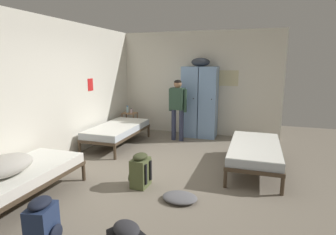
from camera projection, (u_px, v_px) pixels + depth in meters
ground_plane at (163, 172)px, 5.00m from camera, size 9.31×9.31×0.00m
room_backdrop at (130, 88)px, 6.28m from camera, size 4.35×5.88×2.77m
locker_bank at (200, 100)px, 7.23m from camera, size 0.90×0.55×2.07m
shelf_unit at (130, 121)px, 7.73m from camera, size 0.38×0.30×0.57m
bed_right at (255, 150)px, 5.03m from camera, size 0.90×1.90×0.49m
bed_left_rear at (118, 130)px, 6.54m from camera, size 0.90×1.90×0.49m
bed_left_front at (18, 177)px, 3.83m from camera, size 0.90×1.90×0.49m
bedding_heap at (4, 166)px, 3.61m from camera, size 0.57×0.79×0.26m
person_traveler at (178, 104)px, 6.84m from camera, size 0.48×0.24×1.53m
water_bottle at (127, 109)px, 7.72m from camera, size 0.06×0.06×0.19m
lotion_bottle at (131, 111)px, 7.62m from camera, size 0.05×0.05×0.14m
backpack_navy at (43, 224)px, 2.93m from camera, size 0.38×0.36×0.55m
backpack_olive at (140, 171)px, 4.37m from camera, size 0.35×0.33×0.55m
clothes_pile_grey at (180, 197)px, 3.94m from camera, size 0.51×0.40×0.09m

